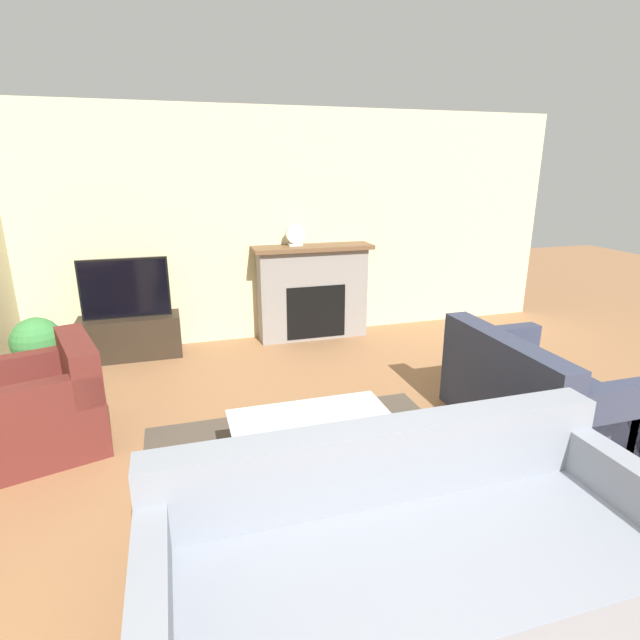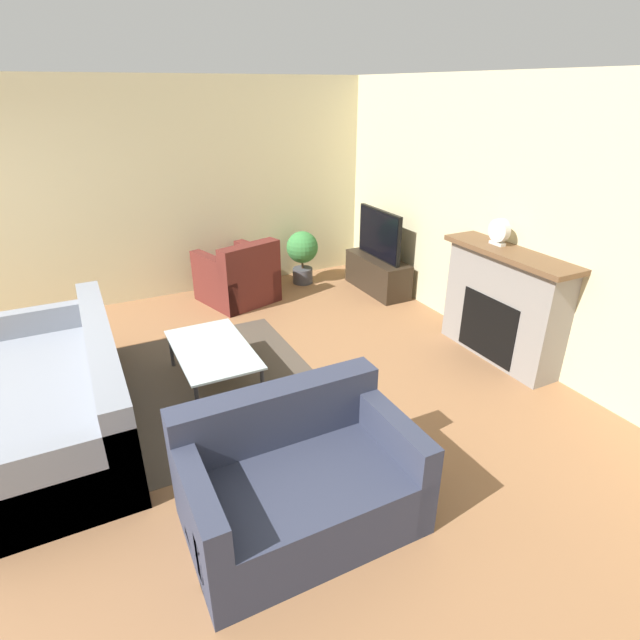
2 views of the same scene
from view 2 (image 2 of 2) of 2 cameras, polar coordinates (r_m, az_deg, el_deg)
The scene contains 12 objects.
wall_back at distance 5.73m, azimuth 17.45°, elevation 11.83°, with size 8.01×0.06×2.70m.
wall_left at distance 6.80m, azimuth -15.19°, elevation 14.05°, with size 0.06×8.02×2.70m.
area_rug at distance 4.88m, azimuth -11.70°, elevation -7.07°, with size 2.32×1.85×0.00m.
fireplace at distance 5.32m, azimuth 20.23°, elevation 1.86°, with size 1.44×0.40×1.14m.
tv_stand at distance 6.89m, azimuth 6.58°, elevation 5.24°, with size 1.07×0.40×0.47m.
tv at distance 6.72m, azimuth 6.80°, elevation 9.70°, with size 0.92×0.06×0.65m.
couch_sectional at distance 4.55m, azimuth -27.17°, elevation -8.02°, with size 2.40×0.99×0.82m.
couch_loveseat at distance 3.32m, azimuth -2.52°, elevation -18.06°, with size 0.92×1.42×0.82m.
armchair_by_window at distance 6.56m, azimuth -9.30°, elevation 4.63°, with size 1.03×1.02×0.82m.
coffee_table at distance 4.71m, azimuth -12.19°, elevation -3.49°, with size 1.12×0.65×0.38m.
potted_plant at distance 7.05m, azimuth -2.04°, elevation 7.78°, with size 0.44×0.44×0.75m.
mantel_clock at distance 5.24m, azimuth 19.78°, elevation 9.52°, with size 0.23×0.07×0.26m.
Camera 2 is at (4.01, 1.14, 2.57)m, focal length 28.00 mm.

